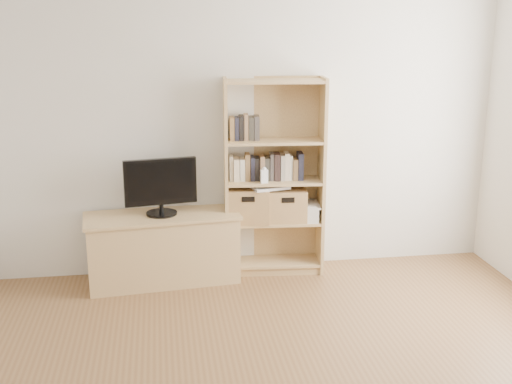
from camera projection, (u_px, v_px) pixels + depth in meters
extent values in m
cube|color=silver|center=(241.00, 124.00, 5.49)|extent=(4.50, 0.02, 2.60)
cube|color=tan|center=(163.00, 249.00, 5.44)|extent=(1.28, 0.59, 0.57)
cube|color=tan|center=(274.00, 178.00, 5.51)|extent=(0.87, 0.37, 1.71)
cube|color=black|center=(161.00, 187.00, 5.29)|extent=(0.60, 0.14, 0.47)
cube|color=#A69D8D|center=(274.00, 166.00, 5.50)|extent=(0.89, 0.20, 0.24)
cube|color=#A69D8D|center=(252.00, 129.00, 5.40)|extent=(0.36, 0.16, 0.18)
cube|color=white|center=(264.00, 176.00, 5.40)|extent=(0.06, 0.04, 0.11)
cube|color=#A07048|center=(248.00, 204.00, 5.55)|extent=(0.39, 0.33, 0.30)
cube|color=#A07048|center=(286.00, 204.00, 5.57)|extent=(0.35, 0.30, 0.28)
cube|color=silver|center=(269.00, 187.00, 5.50)|extent=(0.35, 0.28, 0.02)
cube|color=silver|center=(307.00, 212.00, 5.61)|extent=(0.24, 0.30, 0.13)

